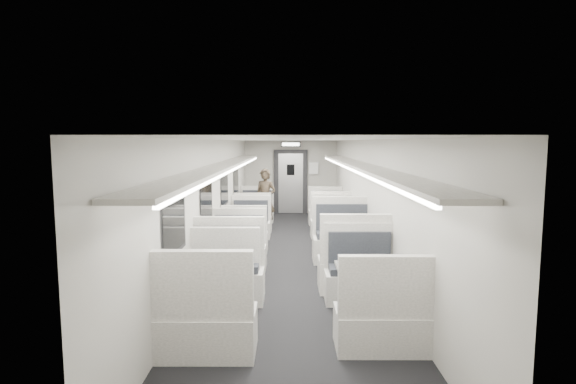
{
  "coord_description": "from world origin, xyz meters",
  "views": [
    {
      "loc": [
        -0.06,
        -8.72,
        2.36
      ],
      "look_at": [
        -0.08,
        1.68,
        1.19
      ],
      "focal_mm": 28.0,
      "sensor_mm": 36.0,
      "label": 1
    }
  ],
  "objects_px": {
    "booth_left_c": "(234,259)",
    "booth_right_b": "(334,228)",
    "booth_right_a": "(328,216)",
    "vestibule_door": "(291,182)",
    "booth_left_a": "(255,214)",
    "booth_right_d": "(370,293)",
    "booth_left_d": "(217,292)",
    "passenger": "(265,200)",
    "booth_right_c": "(348,251)",
    "booth_left_b": "(248,230)",
    "exit_sign": "(291,144)"
  },
  "relations": [
    {
      "from": "booth_right_b",
      "to": "passenger",
      "type": "height_order",
      "value": "passenger"
    },
    {
      "from": "passenger",
      "to": "vestibule_door",
      "type": "distance_m",
      "value": 2.92
    },
    {
      "from": "booth_left_c",
      "to": "booth_left_d",
      "type": "height_order",
      "value": "booth_left_d"
    },
    {
      "from": "booth_left_a",
      "to": "booth_right_d",
      "type": "height_order",
      "value": "booth_right_d"
    },
    {
      "from": "booth_right_c",
      "to": "booth_right_d",
      "type": "distance_m",
      "value": 2.13
    },
    {
      "from": "vestibule_door",
      "to": "booth_right_a",
      "type": "bearing_deg",
      "value": -69.23
    },
    {
      "from": "booth_left_a",
      "to": "vestibule_door",
      "type": "bearing_deg",
      "value": 66.14
    },
    {
      "from": "booth_right_c",
      "to": "exit_sign",
      "type": "distance_m",
      "value": 6.67
    },
    {
      "from": "booth_right_a",
      "to": "vestibule_door",
      "type": "distance_m",
      "value": 2.9
    },
    {
      "from": "booth_left_b",
      "to": "exit_sign",
      "type": "bearing_deg",
      "value": 75.94
    },
    {
      "from": "exit_sign",
      "to": "booth_right_d",
      "type": "bearing_deg",
      "value": -83.26
    },
    {
      "from": "booth_left_c",
      "to": "vestibule_door",
      "type": "height_order",
      "value": "vestibule_door"
    },
    {
      "from": "booth_left_a",
      "to": "booth_left_b",
      "type": "xyz_separation_m",
      "value": [
        0.0,
        -2.22,
        -0.0
      ]
    },
    {
      "from": "booth_left_a",
      "to": "booth_left_b",
      "type": "bearing_deg",
      "value": -90.0
    },
    {
      "from": "booth_left_c",
      "to": "vestibule_door",
      "type": "distance_m",
      "value": 7.31
    },
    {
      "from": "booth_right_d",
      "to": "vestibule_door",
      "type": "xyz_separation_m",
      "value": [
        -1.0,
        8.95,
        0.66
      ]
    },
    {
      "from": "exit_sign",
      "to": "booth_right_b",
      "type": "bearing_deg",
      "value": -75.67
    },
    {
      "from": "passenger",
      "to": "booth_right_a",
      "type": "bearing_deg",
      "value": 30.41
    },
    {
      "from": "booth_right_a",
      "to": "booth_right_b",
      "type": "relative_size",
      "value": 0.95
    },
    {
      "from": "booth_right_b",
      "to": "passenger",
      "type": "relative_size",
      "value": 1.26
    },
    {
      "from": "booth_left_a",
      "to": "booth_left_c",
      "type": "relative_size",
      "value": 0.94
    },
    {
      "from": "booth_left_a",
      "to": "booth_right_a",
      "type": "relative_size",
      "value": 0.98
    },
    {
      "from": "booth_right_c",
      "to": "booth_right_d",
      "type": "xyz_separation_m",
      "value": [
        0.0,
        -2.13,
        -0.04
      ]
    },
    {
      "from": "booth_right_c",
      "to": "booth_left_b",
      "type": "bearing_deg",
      "value": 130.6
    },
    {
      "from": "booth_right_d",
      "to": "booth_left_c",
      "type": "bearing_deg",
      "value": 139.03
    },
    {
      "from": "booth_right_c",
      "to": "booth_left_d",
      "type": "bearing_deg",
      "value": -132.34
    },
    {
      "from": "booth_left_a",
      "to": "booth_left_d",
      "type": "height_order",
      "value": "booth_left_d"
    },
    {
      "from": "booth_right_a",
      "to": "passenger",
      "type": "distance_m",
      "value": 1.76
    },
    {
      "from": "booth_left_c",
      "to": "booth_right_b",
      "type": "distance_m",
      "value": 3.45
    },
    {
      "from": "passenger",
      "to": "vestibule_door",
      "type": "relative_size",
      "value": 0.79
    },
    {
      "from": "booth_left_c",
      "to": "booth_right_b",
      "type": "height_order",
      "value": "booth_right_b"
    },
    {
      "from": "passenger",
      "to": "booth_left_a",
      "type": "bearing_deg",
      "value": 142.66
    },
    {
      "from": "passenger",
      "to": "vestibule_door",
      "type": "height_order",
      "value": "vestibule_door"
    },
    {
      "from": "booth_left_d",
      "to": "booth_right_a",
      "type": "height_order",
      "value": "booth_left_d"
    },
    {
      "from": "booth_left_c",
      "to": "booth_right_a",
      "type": "xyz_separation_m",
      "value": [
        2.0,
        4.57,
        -0.02
      ]
    },
    {
      "from": "booth_right_b",
      "to": "passenger",
      "type": "xyz_separation_m",
      "value": [
        -1.69,
        1.57,
        0.45
      ]
    },
    {
      "from": "booth_right_a",
      "to": "booth_right_b",
      "type": "xyz_separation_m",
      "value": [
        0.0,
        -1.77,
        0.02
      ]
    },
    {
      "from": "booth_left_b",
      "to": "booth_left_c",
      "type": "height_order",
      "value": "booth_left_c"
    },
    {
      "from": "booth_left_a",
      "to": "booth_right_b",
      "type": "distance_m",
      "value": 2.93
    },
    {
      "from": "booth_right_c",
      "to": "vestibule_door",
      "type": "height_order",
      "value": "vestibule_door"
    },
    {
      "from": "booth_right_d",
      "to": "vestibule_door",
      "type": "height_order",
      "value": "vestibule_door"
    },
    {
      "from": "booth_right_b",
      "to": "exit_sign",
      "type": "relative_size",
      "value": 3.37
    },
    {
      "from": "booth_left_a",
      "to": "booth_left_b",
      "type": "height_order",
      "value": "booth_left_a"
    },
    {
      "from": "booth_left_b",
      "to": "booth_right_c",
      "type": "xyz_separation_m",
      "value": [
        2.0,
        -2.33,
        0.08
      ]
    },
    {
      "from": "booth_right_a",
      "to": "passenger",
      "type": "height_order",
      "value": "passenger"
    },
    {
      "from": "booth_left_a",
      "to": "booth_left_c",
      "type": "distance_m",
      "value": 4.95
    },
    {
      "from": "booth_right_c",
      "to": "booth_left_a",
      "type": "bearing_deg",
      "value": 113.72
    },
    {
      "from": "booth_left_c",
      "to": "exit_sign",
      "type": "distance_m",
      "value": 7.06
    },
    {
      "from": "booth_left_b",
      "to": "booth_right_b",
      "type": "relative_size",
      "value": 0.93
    },
    {
      "from": "booth_right_b",
      "to": "booth_right_a",
      "type": "bearing_deg",
      "value": 90.0
    }
  ]
}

